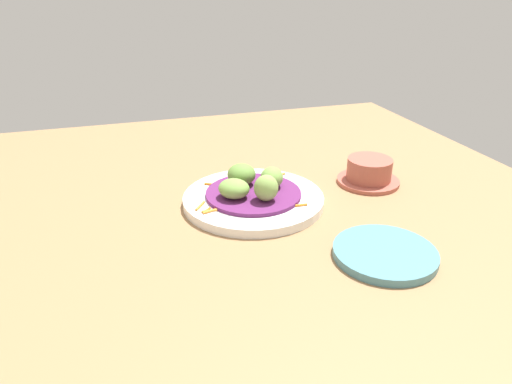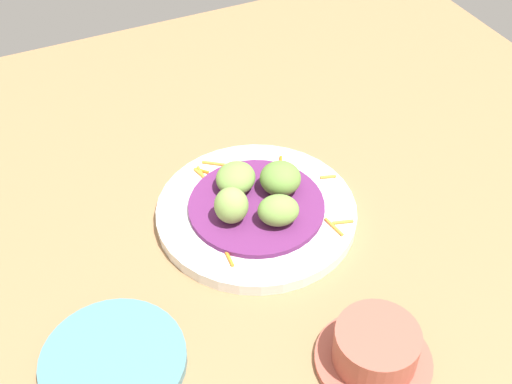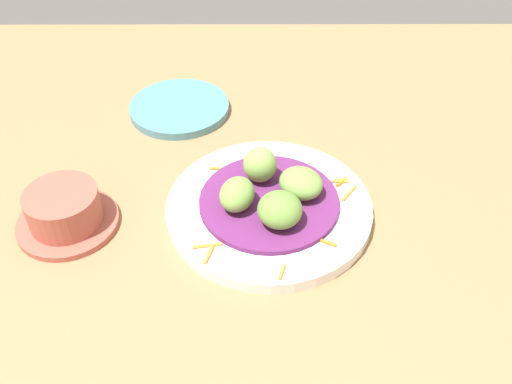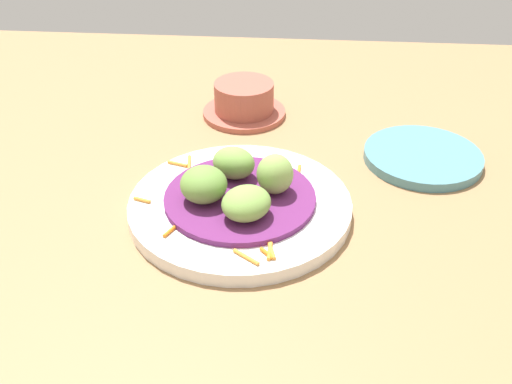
# 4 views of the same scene
# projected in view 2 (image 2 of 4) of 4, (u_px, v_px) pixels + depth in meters

# --- Properties ---
(table_surface) EXTENTS (1.10, 1.10, 0.02)m
(table_surface) POSITION_uv_depth(u_px,v_px,m) (287.00, 228.00, 0.84)
(table_surface) COLOR #936D47
(table_surface) RESTS_ON ground
(main_plate) EXTENTS (0.25, 0.25, 0.02)m
(main_plate) POSITION_uv_depth(u_px,v_px,m) (256.00, 212.00, 0.84)
(main_plate) COLOR white
(main_plate) RESTS_ON table_surface
(cabbage_bed) EXTENTS (0.17, 0.17, 0.01)m
(cabbage_bed) POSITION_uv_depth(u_px,v_px,m) (256.00, 206.00, 0.83)
(cabbage_bed) COLOR #60235B
(cabbage_bed) RESTS_ON main_plate
(carrot_garnish) EXTENTS (0.19, 0.20, 0.00)m
(carrot_garnish) POSITION_uv_depth(u_px,v_px,m) (257.00, 192.00, 0.85)
(carrot_garnish) COLOR orange
(carrot_garnish) RESTS_ON main_plate
(guac_scoop_left) EXTENTS (0.06, 0.05, 0.04)m
(guac_scoop_left) POSITION_uv_depth(u_px,v_px,m) (278.00, 210.00, 0.79)
(guac_scoop_left) COLOR #759E47
(guac_scoop_left) RESTS_ON cabbage_bed
(guac_scoop_center) EXTENTS (0.07, 0.07, 0.04)m
(guac_scoop_center) POSITION_uv_depth(u_px,v_px,m) (280.00, 178.00, 0.83)
(guac_scoop_center) COLOR olive
(guac_scoop_center) RESTS_ON cabbage_bed
(guac_scoop_right) EXTENTS (0.07, 0.07, 0.03)m
(guac_scoop_right) POSITION_uv_depth(u_px,v_px,m) (236.00, 178.00, 0.84)
(guac_scoop_right) COLOR #759E47
(guac_scoop_right) RESTS_ON cabbage_bed
(guac_scoop_back) EXTENTS (0.04, 0.04, 0.05)m
(guac_scoop_back) POSITION_uv_depth(u_px,v_px,m) (231.00, 205.00, 0.79)
(guac_scoop_back) COLOR #84A851
(guac_scoop_back) RESTS_ON cabbage_bed
(side_plate_small) EXTENTS (0.15, 0.15, 0.01)m
(side_plate_small) POSITION_uv_depth(u_px,v_px,m) (113.00, 361.00, 0.68)
(side_plate_small) COLOR teal
(side_plate_small) RESTS_ON table_surface
(terracotta_bowl) EXTENTS (0.12, 0.12, 0.05)m
(terracotta_bowl) POSITION_uv_depth(u_px,v_px,m) (375.00, 350.00, 0.67)
(terracotta_bowl) COLOR #A85142
(terracotta_bowl) RESTS_ON table_surface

